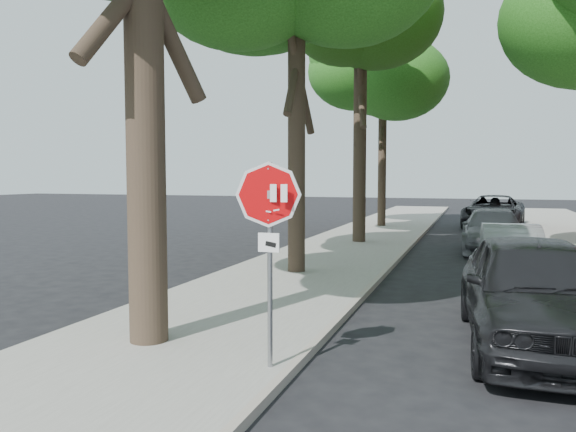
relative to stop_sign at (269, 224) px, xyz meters
name	(u,v)px	position (x,y,z in m)	size (l,w,h in m)	color
ground	(323,382)	(0.70, 0.03, -1.95)	(120.00, 120.00, 0.00)	black
sidewalk_left	(344,249)	(-1.80, 12.03, -1.89)	(4.00, 55.00, 0.12)	gray
curb_left	(405,252)	(0.25, 12.03, -1.88)	(0.12, 55.00, 0.13)	#9E9384
curb_right	(552,258)	(4.65, 12.03, -1.88)	(0.12, 55.00, 0.13)	#9E9384
stop_sign	(269,224)	(0.00, 0.00, 0.00)	(0.76, 0.34, 2.61)	gray
tree_mid_b	(361,27)	(-1.72, 14.15, 6.05)	(5.88, 5.46, 10.36)	black
tree_far	(383,80)	(-2.02, 21.14, 5.26)	(5.29, 4.91, 9.33)	black
car_a	(535,291)	(3.30, 2.43, -1.10)	(2.00, 4.97, 1.69)	black
car_b	(511,252)	(3.30, 8.46, -1.29)	(1.40, 4.02, 1.33)	#A2A3AA
car_c	(493,231)	(2.98, 13.48, -1.23)	(2.00, 4.93, 1.43)	#56565C
car_d	(494,211)	(3.25, 22.96, -1.14)	(2.67, 5.79, 1.61)	black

